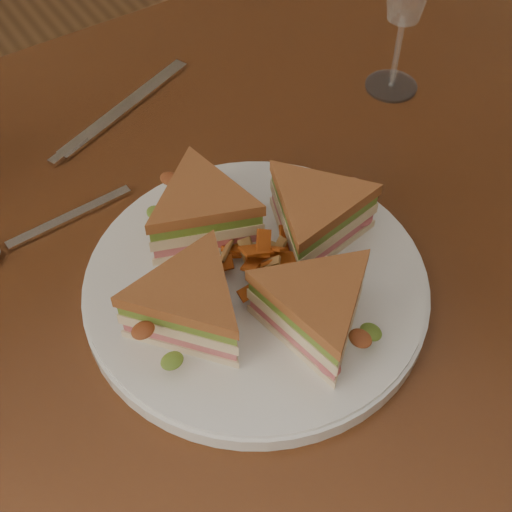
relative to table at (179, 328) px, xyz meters
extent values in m
cube|color=#3D1D0D|center=(0.00, 0.00, 0.08)|extent=(1.20, 0.80, 0.04)
cylinder|color=#371D10|center=(0.54, 0.34, -0.30)|extent=(0.06, 0.06, 0.71)
cylinder|color=white|center=(0.05, -0.07, 0.11)|extent=(0.30, 0.30, 0.02)
cube|color=silver|center=(-0.05, 0.11, 0.10)|extent=(0.13, 0.02, 0.00)
cube|color=silver|center=(0.07, 0.23, 0.10)|extent=(0.19, 0.09, 0.00)
cube|color=silver|center=(-0.01, 0.19, 0.10)|extent=(0.05, 0.03, 0.00)
cylinder|color=white|center=(0.34, 0.09, 0.10)|extent=(0.06, 0.06, 0.00)
cylinder|color=white|center=(0.34, 0.09, 0.15)|extent=(0.01, 0.01, 0.09)
camera|label=1|loc=(-0.16, -0.38, 0.61)|focal=50.00mm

